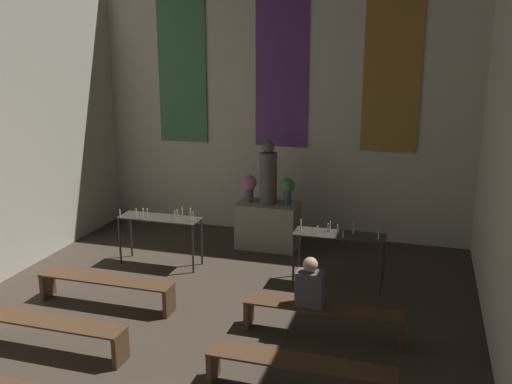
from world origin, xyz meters
The scene contains 12 objects.
wall_back centered at (0.00, 10.11, 2.86)m, with size 7.72×0.16×5.65m.
altar centered at (0.00, 9.11, 0.44)m, with size 1.14×0.69×0.87m.
statue centered at (0.00, 9.11, 1.42)m, with size 0.32×0.32×1.20m.
flower_vase_left centered at (-0.37, 9.11, 1.20)m, with size 0.28×0.28×0.52m.
flower_vase_right centered at (0.37, 9.11, 1.20)m, with size 0.28×0.28×0.52m.
candle_rack_left centered at (-1.57, 7.69, 0.76)m, with size 1.45×0.46×1.07m.
candle_rack_right centered at (1.57, 7.69, 0.76)m, with size 1.45×0.46×1.07m.
pew_third_left centered at (-1.63, 4.58, 0.32)m, with size 2.11×0.36×0.43m.
pew_third_right centered at (1.63, 4.58, 0.32)m, with size 2.11×0.36×0.43m.
pew_back_left centered at (-1.63, 5.96, 0.32)m, with size 2.11×0.36×0.43m.
pew_back_right centered at (1.63, 5.96, 0.32)m, with size 2.11×0.36×0.43m.
person_seated centered at (1.45, 5.96, 0.72)m, with size 0.36×0.24×0.68m.
Camera 1 is at (2.77, -0.91, 3.80)m, focal length 40.00 mm.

